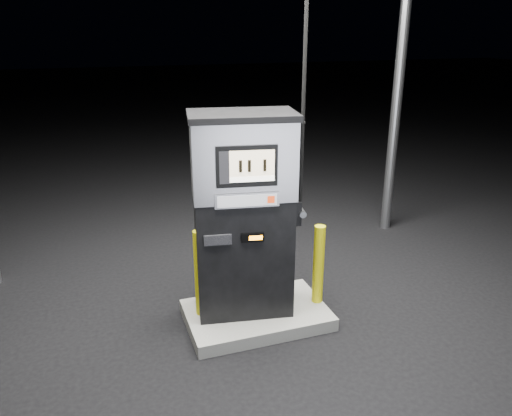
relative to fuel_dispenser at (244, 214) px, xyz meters
name	(u,v)px	position (x,y,z in m)	size (l,w,h in m)	color
ground	(257,321)	(0.12, -0.10, -1.31)	(80.00, 80.00, 0.00)	black
pump_island	(257,315)	(0.12, -0.10, -1.23)	(1.60, 1.00, 0.15)	slate
fuel_dispenser	(244,214)	(0.00, 0.00, 0.00)	(1.29, 0.85, 4.67)	black
bollard_left	(200,273)	(-0.49, 0.04, -0.65)	(0.13, 0.13, 1.01)	#D4CC0B
bollard_right	(318,264)	(0.86, -0.15, -0.68)	(0.13, 0.13, 0.96)	#D4CC0B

